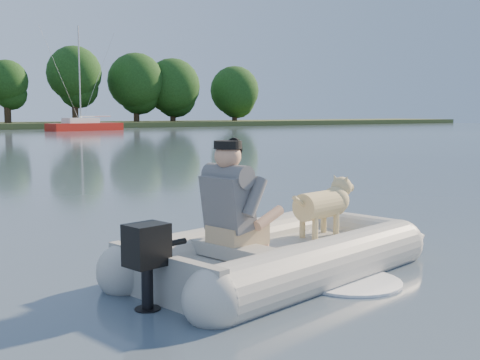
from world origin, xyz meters
TOP-DOWN VIEW (x-y plane):
  - water at (0.00, 0.00)m, footprint 160.00×160.00m
  - dinghy at (-0.74, 0.03)m, footprint 5.61×4.45m
  - man at (-1.49, -0.06)m, footprint 0.90×0.81m
  - dog at (-0.07, 0.22)m, footprint 1.05×0.54m
  - outboard_motor at (-2.50, -0.32)m, footprint 0.50×0.39m
  - sailboat at (15.32, 49.17)m, footprint 7.30×3.41m

SIDE VIEW (x-z plane):
  - water at x=0.00m, z-range 0.00..0.00m
  - outboard_motor at x=-2.50m, z-range -0.09..0.76m
  - sailboat at x=15.32m, z-range -4.41..5.25m
  - dog at x=-0.07m, z-range 0.22..0.89m
  - dinghy at x=-0.74m, z-range -0.10..1.38m
  - man at x=-1.49m, z-range 0.26..1.42m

